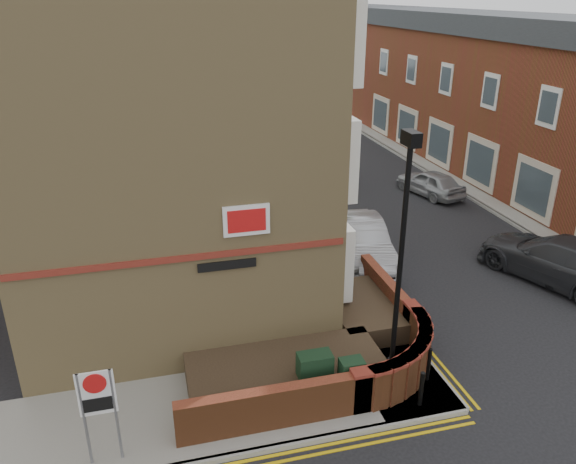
# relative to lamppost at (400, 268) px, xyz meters

# --- Properties ---
(ground) EXTENTS (120.00, 120.00, 0.00)m
(ground) POSITION_rel_lamppost_xyz_m (-1.60, -1.20, -3.34)
(ground) COLOR black
(ground) RESTS_ON ground
(pavement_corner) EXTENTS (13.00, 3.00, 0.12)m
(pavement_corner) POSITION_rel_lamppost_xyz_m (-5.10, 0.30, -3.28)
(pavement_corner) COLOR gray
(pavement_corner) RESTS_ON ground
(pavement_main) EXTENTS (2.00, 32.00, 0.12)m
(pavement_main) POSITION_rel_lamppost_xyz_m (0.40, 14.80, -3.28)
(pavement_main) COLOR gray
(pavement_main) RESTS_ON ground
(pavement_far) EXTENTS (4.00, 40.00, 0.12)m
(pavement_far) POSITION_rel_lamppost_xyz_m (11.40, 11.80, -3.28)
(pavement_far) COLOR gray
(pavement_far) RESTS_ON ground
(kerb_main_near) EXTENTS (0.15, 32.00, 0.12)m
(kerb_main_near) POSITION_rel_lamppost_xyz_m (1.40, 14.80, -3.28)
(kerb_main_near) COLOR gray
(kerb_main_near) RESTS_ON ground
(kerb_main_far) EXTENTS (0.15, 40.00, 0.12)m
(kerb_main_far) POSITION_rel_lamppost_xyz_m (9.40, 11.80, -3.28)
(kerb_main_far) COLOR gray
(kerb_main_far) RESTS_ON ground
(yellow_lines_main) EXTENTS (0.28, 32.00, 0.01)m
(yellow_lines_main) POSITION_rel_lamppost_xyz_m (1.65, 14.80, -3.34)
(yellow_lines_main) COLOR gold
(yellow_lines_main) RESTS_ON ground
(corner_building) EXTENTS (8.95, 10.40, 13.60)m
(corner_building) POSITION_rel_lamppost_xyz_m (-4.44, 6.80, 2.88)
(corner_building) COLOR tan
(corner_building) RESTS_ON ground
(garden_wall) EXTENTS (6.80, 6.00, 1.20)m
(garden_wall) POSITION_rel_lamppost_xyz_m (-1.60, 1.30, -3.34)
(garden_wall) COLOR brown
(garden_wall) RESTS_ON ground
(lamppost) EXTENTS (0.25, 0.50, 6.30)m
(lamppost) POSITION_rel_lamppost_xyz_m (0.00, 0.00, 0.00)
(lamppost) COLOR black
(lamppost) RESTS_ON pavement_corner
(utility_cabinet_large) EXTENTS (0.80, 0.45, 1.20)m
(utility_cabinet_large) POSITION_rel_lamppost_xyz_m (-1.90, 0.10, -2.62)
(utility_cabinet_large) COLOR #163218
(utility_cabinet_large) RESTS_ON pavement_corner
(utility_cabinet_small) EXTENTS (0.55, 0.40, 1.10)m
(utility_cabinet_small) POSITION_rel_lamppost_xyz_m (-1.10, -0.20, -2.67)
(utility_cabinet_small) COLOR #163218
(utility_cabinet_small) RESTS_ON pavement_corner
(bollard_near) EXTENTS (0.11, 0.11, 0.90)m
(bollard_near) POSITION_rel_lamppost_xyz_m (0.40, -0.80, -2.77)
(bollard_near) COLOR black
(bollard_near) RESTS_ON pavement_corner
(bollard_far) EXTENTS (0.11, 0.11, 0.90)m
(bollard_far) POSITION_rel_lamppost_xyz_m (1.00, -0.00, -2.77)
(bollard_far) COLOR black
(bollard_far) RESTS_ON pavement_corner
(zone_sign) EXTENTS (0.72, 0.07, 2.20)m
(zone_sign) POSITION_rel_lamppost_xyz_m (-6.60, -0.70, -1.70)
(zone_sign) COLOR slate
(zone_sign) RESTS_ON pavement_corner
(far_terrace) EXTENTS (5.40, 30.40, 8.00)m
(far_terrace) POSITION_rel_lamppost_xyz_m (12.90, 15.80, 0.70)
(far_terrace) COLOR brown
(far_terrace) RESTS_ON ground
(far_terrace_cream) EXTENTS (5.40, 12.40, 8.00)m
(far_terrace_cream) POSITION_rel_lamppost_xyz_m (12.90, 36.80, 0.71)
(far_terrace_cream) COLOR #BAAC99
(far_terrace_cream) RESTS_ON ground
(tree_near) EXTENTS (3.64, 3.65, 6.70)m
(tree_near) POSITION_rel_lamppost_xyz_m (0.40, 12.85, 1.36)
(tree_near) COLOR #382B1E
(tree_near) RESTS_ON pavement_main
(tree_mid) EXTENTS (4.03, 4.03, 7.42)m
(tree_mid) POSITION_rel_lamppost_xyz_m (0.40, 20.85, 1.85)
(tree_mid) COLOR #382B1E
(tree_mid) RESTS_ON pavement_main
(tree_far) EXTENTS (3.81, 3.81, 7.00)m
(tree_far) POSITION_rel_lamppost_xyz_m (0.40, 28.85, 1.57)
(tree_far) COLOR #382B1E
(tree_far) RESTS_ON pavement_main
(traffic_light_assembly) EXTENTS (0.20, 0.16, 4.20)m
(traffic_light_assembly) POSITION_rel_lamppost_xyz_m (0.80, 23.80, -0.56)
(traffic_light_assembly) COLOR black
(traffic_light_assembly) RESTS_ON pavement_main
(silver_car_near) EXTENTS (2.18, 4.77, 1.52)m
(silver_car_near) POSITION_rel_lamppost_xyz_m (2.00, 7.03, -2.59)
(silver_car_near) COLOR #98999F
(silver_car_near) RESTS_ON ground
(red_car_main) EXTENTS (3.63, 5.07, 1.28)m
(red_car_main) POSITION_rel_lamppost_xyz_m (3.40, 16.05, -2.70)
(red_car_main) COLOR maroon
(red_car_main) RESTS_ON ground
(grey_car_far) EXTENTS (4.02, 5.90, 1.59)m
(grey_car_far) POSITION_rel_lamppost_xyz_m (7.76, 3.80, -2.55)
(grey_car_far) COLOR #2D2F33
(grey_car_far) RESTS_ON ground
(silver_car_far) EXTENTS (2.37, 3.88, 1.23)m
(silver_car_far) POSITION_rel_lamppost_xyz_m (7.81, 12.80, -2.73)
(silver_car_far) COLOR #999CA0
(silver_car_far) RESTS_ON ground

